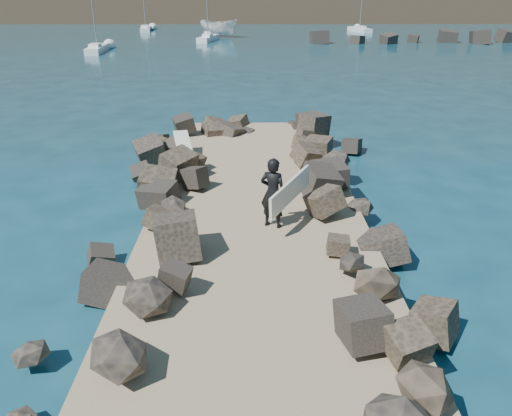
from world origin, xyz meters
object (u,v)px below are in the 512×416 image
object	(u,v)px
surfer_with_board	(275,193)
boat_imported	(219,28)
surfboard_resting	(184,148)
sailboat_a	(97,49)

from	to	relation	value
surfer_with_board	boat_imported	bearing A→B (deg)	94.67
boat_imported	surfer_with_board	bearing A→B (deg)	-140.47
surfboard_resting	sailboat_a	size ratio (longest dim) A/B	0.27
sailboat_a	surfboard_resting	bearing A→B (deg)	-69.98
surfer_with_board	sailboat_a	size ratio (longest dim) A/B	0.26
surfboard_resting	boat_imported	distance (m)	57.23
surfboard_resting	surfer_with_board	xyz separation A→B (m)	(3.11, -5.68, 0.52)
surfer_with_board	sailboat_a	world-z (taller)	sailboat_a
surfboard_resting	sailboat_a	world-z (taller)	sailboat_a
surfboard_resting	boat_imported	world-z (taller)	boat_imported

